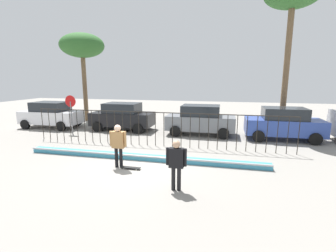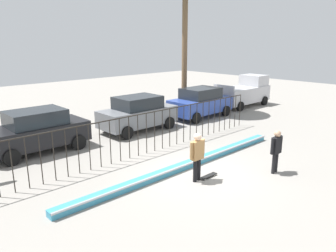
# 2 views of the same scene
# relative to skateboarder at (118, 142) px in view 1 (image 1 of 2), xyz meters

# --- Properties ---
(ground_plane) EXTENTS (60.00, 60.00, 0.00)m
(ground_plane) POSITION_rel_skateboarder_xyz_m (0.57, 0.31, -1.06)
(ground_plane) COLOR gray
(bowl_coping_ledge) EXTENTS (11.00, 0.40, 0.27)m
(bowl_coping_ledge) POSITION_rel_skateboarder_xyz_m (0.57, 1.10, -0.94)
(bowl_coping_ledge) COLOR teal
(bowl_coping_ledge) RESTS_ON ground
(perimeter_fence) EXTENTS (14.04, 0.04, 1.84)m
(perimeter_fence) POSITION_rel_skateboarder_xyz_m (0.57, 3.46, 0.07)
(perimeter_fence) COLOR black
(perimeter_fence) RESTS_ON ground
(skateboarder) EXTENTS (0.71, 0.27, 1.77)m
(skateboarder) POSITION_rel_skateboarder_xyz_m (0.00, 0.00, 0.00)
(skateboarder) COLOR black
(skateboarder) RESTS_ON ground
(skateboard) EXTENTS (0.80, 0.20, 0.07)m
(skateboard) POSITION_rel_skateboarder_xyz_m (0.54, -0.09, -1.00)
(skateboard) COLOR black
(skateboard) RESTS_ON ground
(camera_operator) EXTENTS (0.67, 0.25, 1.67)m
(camera_operator) POSITION_rel_skateboarder_xyz_m (2.68, -1.52, -0.06)
(camera_operator) COLOR black
(camera_operator) RESTS_ON ground
(parked_car_white) EXTENTS (4.30, 2.12, 1.90)m
(parked_car_white) POSITION_rel_skateboarder_xyz_m (-8.25, 6.55, -0.09)
(parked_car_white) COLOR silver
(parked_car_white) RESTS_ON ground
(parked_car_black) EXTENTS (4.30, 2.12, 1.90)m
(parked_car_black) POSITION_rel_skateboarder_xyz_m (-2.82, 6.95, -0.09)
(parked_car_black) COLOR black
(parked_car_black) RESTS_ON ground
(parked_car_gray) EXTENTS (4.30, 2.12, 1.90)m
(parked_car_gray) POSITION_rel_skateboarder_xyz_m (2.65, 6.72, -0.09)
(parked_car_gray) COLOR slate
(parked_car_gray) RESTS_ON ground
(parked_car_blue) EXTENTS (4.30, 2.12, 1.90)m
(parked_car_blue) POSITION_rel_skateboarder_xyz_m (7.54, 6.46, -0.09)
(parked_car_blue) COLOR #2D479E
(parked_car_blue) RESTS_ON ground
(stop_sign) EXTENTS (0.76, 0.07, 2.50)m
(stop_sign) POSITION_rel_skateboarder_xyz_m (-5.66, 5.22, 0.56)
(stop_sign) COLOR slate
(stop_sign) RESTS_ON ground
(palm_tree_short) EXTENTS (3.55, 3.55, 7.20)m
(palm_tree_short) POSITION_rel_skateboarder_xyz_m (-7.41, 9.86, 5.06)
(palm_tree_short) COLOR brown
(palm_tree_short) RESTS_ON ground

